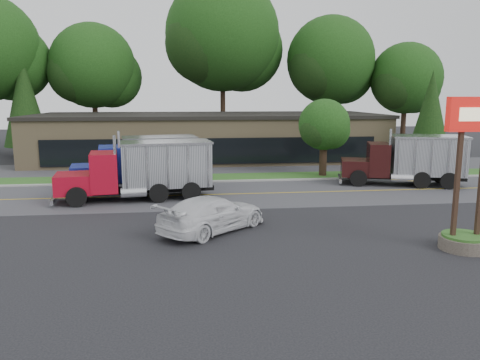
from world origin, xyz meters
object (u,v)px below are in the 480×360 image
object	(u,v)px
dump_truck_red	(145,169)
rally_car	(213,214)
dump_truck_maroon	(410,159)
bilo_sign	(468,199)
dump_truck_blue	(143,161)

from	to	relation	value
dump_truck_red	rally_car	world-z (taller)	dump_truck_red
dump_truck_red	dump_truck_maroon	distance (m)	17.53
rally_car	dump_truck_red	bearing A→B (deg)	-15.40
bilo_sign	dump_truck_blue	bearing A→B (deg)	134.10
dump_truck_maroon	rally_car	size ratio (longest dim) A/B	1.53
bilo_sign	dump_truck_maroon	bearing A→B (deg)	72.33
dump_truck_red	bilo_sign	bearing A→B (deg)	133.42
dump_truck_blue	bilo_sign	bearing A→B (deg)	125.24
dump_truck_blue	dump_truck_red	bearing A→B (deg)	88.06
rally_car	bilo_sign	bearing A→B (deg)	-152.89
dump_truck_red	dump_truck_blue	bearing A→B (deg)	-90.50
dump_truck_red	rally_car	xyz separation A→B (m)	(3.49, -7.02, -1.02)
bilo_sign	rally_car	xyz separation A→B (m)	(-9.71, 3.73, -1.23)
bilo_sign	rally_car	distance (m)	10.47
dump_truck_maroon	rally_car	xyz separation A→B (m)	(-13.88, -9.36, -1.01)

